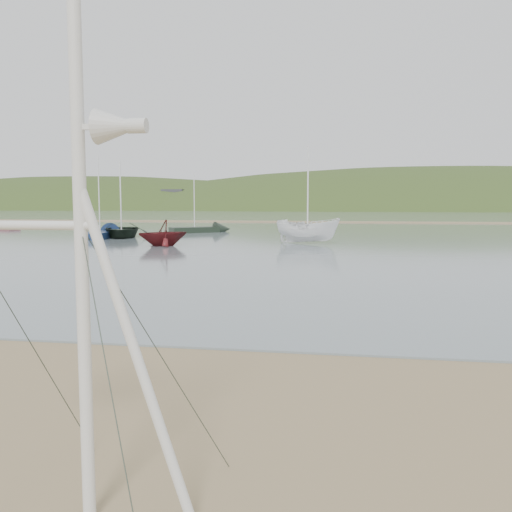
% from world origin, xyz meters
% --- Properties ---
extents(ground, '(560.00, 560.00, 0.00)m').
position_xyz_m(ground, '(0.00, 0.00, 0.00)').
color(ground, olive).
rests_on(ground, ground).
extents(water, '(560.00, 256.00, 0.04)m').
position_xyz_m(water, '(0.00, 132.00, 0.02)').
color(water, slate).
rests_on(water, ground).
extents(sandbar, '(560.00, 7.00, 0.07)m').
position_xyz_m(sandbar, '(0.00, 70.00, 0.07)').
color(sandbar, olive).
rests_on(sandbar, water).
extents(hill_ridge, '(620.00, 180.00, 80.00)m').
position_xyz_m(hill_ridge, '(18.52, 235.00, -19.70)').
color(hill_ridge, '#2A3C18').
rests_on(hill_ridge, ground).
extents(far_cottages, '(294.40, 6.30, 8.00)m').
position_xyz_m(far_cottages, '(3.00, 196.00, 4.00)').
color(far_cottages, silver).
rests_on(far_cottages, ground).
extents(mast_rig, '(2.33, 2.48, 5.25)m').
position_xyz_m(mast_rig, '(1.55, -1.37, 1.27)').
color(mast_rig, silver).
rests_on(mast_rig, ground).
extents(boat_dark, '(4.07, 2.30, 5.48)m').
position_xyz_m(boat_dark, '(-13.42, 34.09, 2.78)').
color(boat_dark, black).
rests_on(boat_dark, water).
extents(boat_red, '(2.93, 3.09, 3.08)m').
position_xyz_m(boat_red, '(-7.45, 26.57, 1.58)').
color(boat_red, '#521215').
rests_on(boat_red, water).
extents(boat_white, '(2.04, 2.01, 4.36)m').
position_xyz_m(boat_white, '(1.21, 30.10, 2.22)').
color(boat_white, white).
rests_on(boat_white, water).
extents(sailboat_dark_mid, '(5.39, 4.75, 5.81)m').
position_xyz_m(sailboat_dark_mid, '(-8.64, 42.47, 0.30)').
color(sailboat_dark_mid, black).
rests_on(sailboat_dark_mid, ground).
extents(sailboat_blue_near, '(2.46, 6.98, 6.80)m').
position_xyz_m(sailboat_blue_near, '(-14.77, 34.55, 0.30)').
color(sailboat_blue_near, '#132345').
rests_on(sailboat_blue_near, ground).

